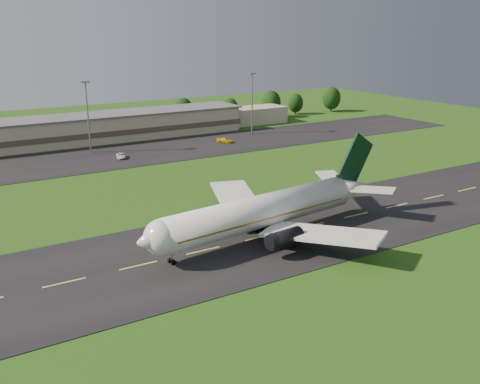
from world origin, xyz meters
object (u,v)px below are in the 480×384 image
light_mast_centre (87,108)px  service_vehicle_d (225,140)px  service_vehicle_c (121,156)px  terminal (79,130)px  airliner (265,211)px  light_mast_east (252,96)px

light_mast_centre → service_vehicle_d: light_mast_centre is taller
service_vehicle_c → service_vehicle_d: size_ratio=0.94×
service_vehicle_c → service_vehicle_d: bearing=21.5°
terminal → light_mast_centre: (-1.40, -16.18, 8.75)m
light_mast_centre → service_vehicle_c: size_ratio=4.17×
airliner → light_mast_centre: 80.61m
terminal → service_vehicle_c: size_ratio=29.68×
terminal → service_vehicle_d: bearing=-32.5°
terminal → service_vehicle_d: size_ratio=27.89×
airliner → service_vehicle_d: bearing=58.9°
light_mast_east → service_vehicle_d: light_mast_east is taller
terminal → light_mast_east: light_mast_east is taller
terminal → light_mast_east: bearing=-16.8°
terminal → service_vehicle_c: terminal is taller
light_mast_centre → service_vehicle_c: light_mast_centre is taller
airliner → service_vehicle_c: 68.50m
light_mast_east → service_vehicle_c: 52.68m
light_mast_east → service_vehicle_c: light_mast_east is taller
light_mast_centre → terminal: bearing=85.0°
light_mast_east → service_vehicle_d: (-15.20, -8.26, -11.88)m
terminal → light_mast_centre: bearing=-95.0°
airliner → service_vehicle_c: bearing=85.2°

